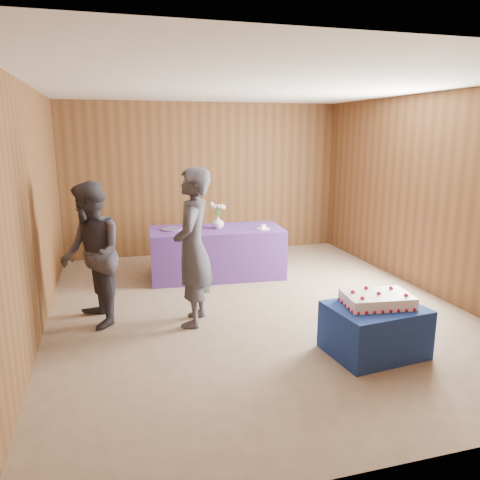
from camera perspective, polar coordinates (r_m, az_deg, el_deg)
name	(u,v)px	position (r m, az deg, el deg)	size (l,w,h in m)	color
ground	(255,308)	(6.00, 1.83, -8.30)	(6.00, 6.00, 0.00)	gray
room_shell	(256,165)	(5.61, 1.97, 9.13)	(5.04, 6.04, 2.72)	brown
cake_table	(374,330)	(4.96, 16.07, -10.45)	(0.90, 0.70, 0.50)	navy
serving_table	(217,252)	(7.20, -2.86, -1.52)	(2.00, 0.90, 0.75)	#56328A
sheet_cake	(377,299)	(4.88, 16.37, -6.96)	(0.73, 0.54, 0.16)	white
vase	(218,222)	(7.12, -2.70, 2.18)	(0.18, 0.18, 0.19)	white
flower_spray	(218,206)	(7.08, -2.72, 4.17)	(0.24, 0.24, 0.19)	#2F6D2B
platter	(172,229)	(7.09, -8.29, 1.31)	(0.33, 0.33, 0.02)	#5E4890
plate	(263,229)	(7.08, 2.84, 1.39)	(0.20, 0.20, 0.01)	white
cake_slice	(263,226)	(7.07, 2.85, 1.69)	(0.07, 0.06, 0.08)	white
knife	(266,231)	(6.94, 3.23, 1.11)	(0.26, 0.02, 0.00)	silver
guest_left	(193,248)	(5.31, -5.77, -0.95)	(0.66, 0.43, 1.81)	#393943
guest_right	(91,255)	(5.52, -17.66, -1.78)	(0.81, 0.63, 1.66)	#373640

